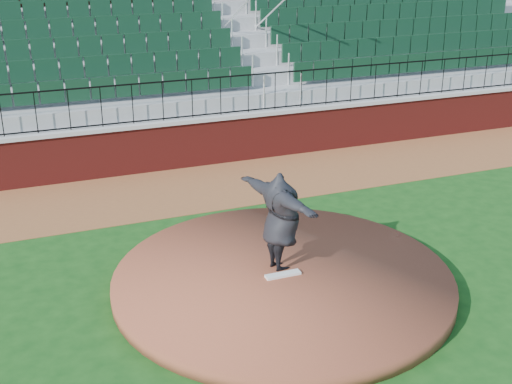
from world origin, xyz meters
TOP-DOWN VIEW (x-y plane):
  - ground at (0.00, 0.00)m, footprint 90.00×90.00m
  - warning_track at (0.00, 5.40)m, footprint 34.00×3.20m
  - field_wall at (0.00, 7.00)m, footprint 34.00×0.35m
  - wall_cap at (0.00, 7.00)m, footprint 34.00×0.45m
  - wall_railing at (0.00, 7.00)m, footprint 34.00×0.05m
  - seating_stands at (0.00, 9.72)m, footprint 34.00×5.10m
  - concourse_wall at (0.00, 12.52)m, footprint 34.00×0.50m
  - pitchers_mound at (-0.01, 0.17)m, footprint 5.96×5.96m
  - pitching_rubber at (-0.04, 0.10)m, footprint 0.64×0.16m
  - pitcher at (0.03, 0.40)m, footprint 1.02×2.30m

SIDE VIEW (x-z plane):
  - ground at x=0.00m, z-range 0.00..0.00m
  - warning_track at x=0.00m, z-range 0.00..0.01m
  - pitchers_mound at x=-0.01m, z-range 0.00..0.25m
  - pitching_rubber at x=-0.04m, z-range 0.25..0.29m
  - field_wall at x=0.00m, z-range 0.00..1.20m
  - pitcher at x=0.03m, z-range 0.25..2.06m
  - wall_cap at x=0.00m, z-range 1.20..1.30m
  - wall_railing at x=0.00m, z-range 1.30..2.30m
  - seating_stands at x=0.00m, z-range 0.00..4.60m
  - concourse_wall at x=0.00m, z-range 0.00..5.50m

